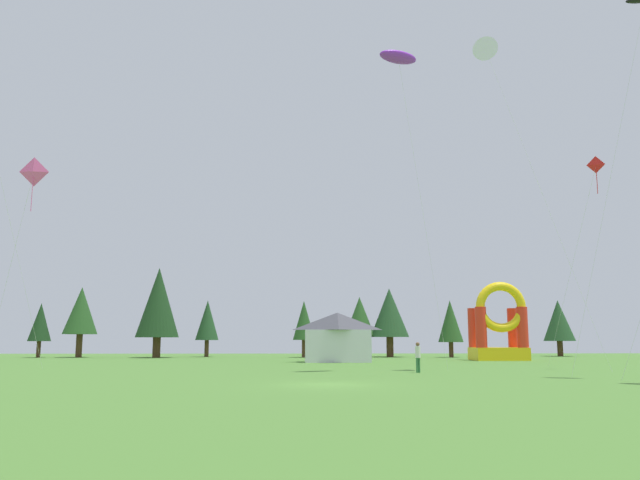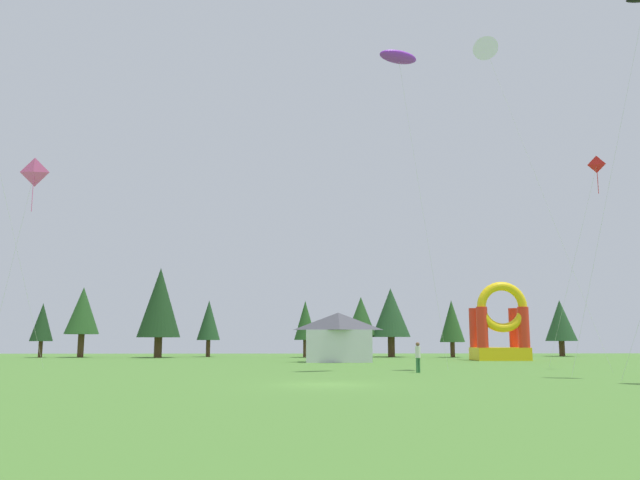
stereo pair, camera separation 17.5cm
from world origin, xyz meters
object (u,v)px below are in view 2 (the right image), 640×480
kite_pink_diamond (33,174)px  person_near_camera (418,355)px  kite_white_delta (487,52)px  festival_tent (338,337)px  inflatable_red_slide (500,331)px  kite_purple_parafoil (398,57)px  kite_red_diamond (596,168)px

kite_pink_diamond → person_near_camera: bearing=-3.2°
kite_white_delta → festival_tent: 25.70m
kite_pink_diamond → kite_white_delta: kite_white_delta is taller
person_near_camera → inflatable_red_slide: bearing=-153.5°
person_near_camera → kite_white_delta: bearing=169.9°
kite_purple_parafoil → person_near_camera: kite_purple_parafoil is taller
kite_pink_diamond → kite_purple_parafoil: kite_purple_parafoil is taller
kite_pink_diamond → festival_tent: kite_pink_diamond is taller
kite_pink_diamond → person_near_camera: (23.34, -1.31, -10.94)m
kite_white_delta → person_near_camera: bearing=-154.7°
person_near_camera → festival_tent: 17.88m
kite_red_diamond → kite_pink_diamond: kite_red_diamond is taller
kite_white_delta → festival_tent: bearing=122.1°
kite_pink_diamond → kite_purple_parafoil: 24.07m
kite_red_diamond → inflatable_red_slide: bearing=95.3°
kite_white_delta → kite_purple_parafoil: bearing=-167.7°
kite_pink_diamond → person_near_camera: size_ratio=7.26×
kite_pink_diamond → inflatable_red_slide: 41.20m
kite_pink_diamond → festival_tent: size_ratio=2.32×
festival_tent → kite_purple_parafoil: bearing=-79.2°
kite_white_delta → kite_red_diamond: bearing=9.5°
kite_red_diamond → festival_tent: bearing=141.0°
kite_purple_parafoil → kite_red_diamond: bearing=10.8°
person_near_camera → inflatable_red_slide: size_ratio=0.25×
kite_red_diamond → kite_pink_diamond: 36.50m
kite_pink_diamond → inflatable_red_slide: bearing=30.0°
kite_red_diamond → kite_purple_parafoil: bearing=-169.2°
kite_purple_parafoil → inflatable_red_slide: size_ratio=2.87×
kite_red_diamond → kite_pink_diamond: size_ratio=1.10×
kite_pink_diamond → inflatable_red_slide: kite_pink_diamond is taller
kite_red_diamond → kite_white_delta: 10.71m
kite_pink_diamond → person_near_camera: 25.81m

